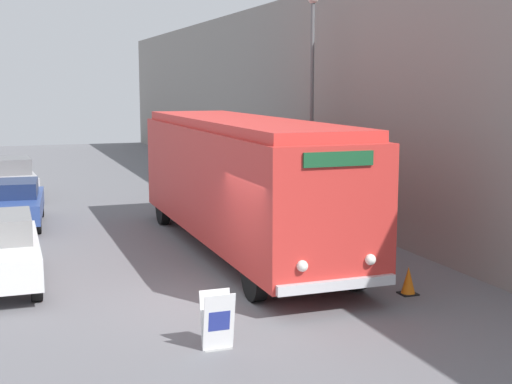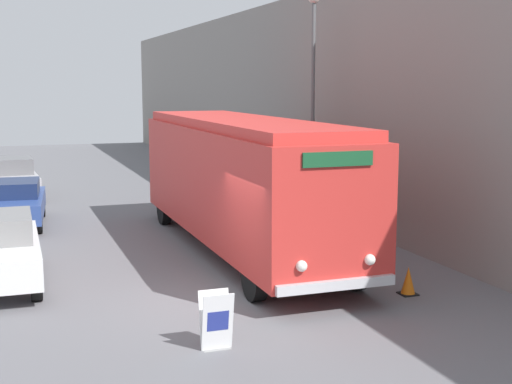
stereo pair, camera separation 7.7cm
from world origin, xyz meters
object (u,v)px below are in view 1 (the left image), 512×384
object	(u,v)px
parked_car_mid	(13,203)
parked_car_far	(9,178)
vintage_bus	(241,177)
streetlamp	(312,78)
sign_board	(218,322)
traffic_cone	(408,281)

from	to	relation	value
parked_car_mid	parked_car_far	distance (m)	5.89
parked_car_mid	vintage_bus	bearing A→B (deg)	-39.97
parked_car_far	streetlamp	bearing A→B (deg)	-48.34
parked_car_mid	parked_car_far	world-z (taller)	parked_car_far
parked_car_far	parked_car_mid	bearing A→B (deg)	-92.88
vintage_bus	parked_car_mid	size ratio (longest dim) A/B	2.67
vintage_bus	sign_board	distance (m)	7.29
parked_car_mid	traffic_cone	bearing A→B (deg)	-49.15
vintage_bus	sign_board	size ratio (longest dim) A/B	11.57
vintage_bus	parked_car_far	distance (m)	12.84
streetlamp	parked_car_far	xyz separation A→B (m)	(-8.81, 8.92, -3.79)
vintage_bus	traffic_cone	world-z (taller)	vintage_bus
sign_board	streetlamp	world-z (taller)	streetlamp
streetlamp	parked_car_far	distance (m)	13.09
vintage_bus	parked_car_mid	xyz separation A→B (m)	(-5.61, 5.59, -1.24)
parked_car_far	sign_board	bearing A→B (deg)	-83.68
sign_board	parked_car_mid	bearing A→B (deg)	103.60
parked_car_mid	traffic_cone	size ratio (longest dim) A/B	7.19
vintage_bus	parked_car_far	size ratio (longest dim) A/B	2.75
sign_board	parked_car_mid	xyz separation A→B (m)	(-2.95, 12.21, 0.25)
parked_car_mid	sign_board	bearing A→B (deg)	-71.48
sign_board	parked_car_far	xyz separation A→B (m)	(-2.96, 18.10, 0.30)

